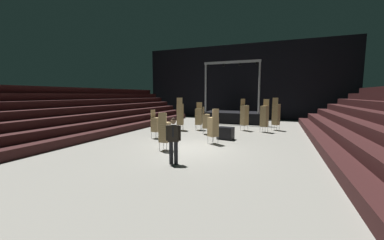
{
  "coord_description": "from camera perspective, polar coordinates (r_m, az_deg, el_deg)",
  "views": [
    {
      "loc": [
        4.03,
        -9.83,
        2.61
      ],
      "look_at": [
        0.16,
        0.01,
        1.4
      ],
      "focal_mm": 20.82,
      "sensor_mm": 36.0,
      "label": 1
    }
  ],
  "objects": [
    {
      "name": "bleacher_bank_left",
      "position": [
        16.49,
        -27.38,
        2.2
      ],
      "size": [
        5.25,
        24.0,
        3.15
      ],
      "rotation": [
        0.0,
        0.0,
        1.57
      ],
      "color": "black",
      "rests_on": "ground_plane"
    },
    {
      "name": "stage_riser",
      "position": [
        21.55,
        10.6,
        1.02
      ],
      "size": [
        5.25,
        3.31,
        5.52
      ],
      "color": "black",
      "rests_on": "ground_plane"
    },
    {
      "name": "man_with_tie",
      "position": [
        8.34,
        -4.79,
        -4.61
      ],
      "size": [
        0.57,
        0.35,
        1.76
      ],
      "rotation": [
        0.0,
        0.0,
        3.47
      ],
      "color": "black",
      "rests_on": "ground_plane"
    },
    {
      "name": "chair_stack_front_left",
      "position": [
        17.36,
        20.72,
        1.42
      ],
      "size": [
        0.59,
        0.59,
        2.39
      ],
      "rotation": [
        0.0,
        0.0,
        5.83
      ],
      "color": "#B2B5BA",
      "rests_on": "ground_plane"
    },
    {
      "name": "chair_stack_front_right",
      "position": [
        10.45,
        -7.02,
        -2.94
      ],
      "size": [
        0.44,
        0.44,
        1.79
      ],
      "rotation": [
        0.0,
        0.0,
        6.28
      ],
      "color": "#B2B5BA",
      "rests_on": "ground_plane"
    },
    {
      "name": "chair_stack_rear_centre",
      "position": [
        11.8,
        5.44,
        -1.62
      ],
      "size": [
        0.61,
        0.61,
        1.88
      ],
      "rotation": [
        0.0,
        0.0,
        0.98
      ],
      "color": "#B2B5BA",
      "rests_on": "ground_plane"
    },
    {
      "name": "chair_stack_mid_right",
      "position": [
        13.47,
        -9.29,
        -1.03
      ],
      "size": [
        0.48,
        0.48,
        1.71
      ],
      "rotation": [
        0.0,
        0.0,
        4.61
      ],
      "color": "#B2B5BA",
      "rests_on": "ground_plane"
    },
    {
      "name": "equipment_road_case",
      "position": [
        13.2,
        8.6,
        -3.36
      ],
      "size": [
        0.98,
        0.72,
        0.72
      ],
      "primitive_type": "cube",
      "rotation": [
        0.0,
        0.0,
        -0.14
      ],
      "color": "black",
      "rests_on": "ground_plane"
    },
    {
      "name": "chair_stack_rear_right",
      "position": [
        16.55,
        13.28,
        1.3
      ],
      "size": [
        0.61,
        0.61,
        2.31
      ],
      "rotation": [
        0.0,
        0.0,
        4.08
      ],
      "color": "#B2B5BA",
      "rests_on": "ground_plane"
    },
    {
      "name": "arena_end_wall",
      "position": [
        25.19,
        12.4,
        9.53
      ],
      "size": [
        22.0,
        0.3,
        8.0
      ],
      "primitive_type": "cube",
      "color": "black",
      "rests_on": "ground_plane"
    },
    {
      "name": "chair_stack_rear_left",
      "position": [
        16.31,
        -3.05,
        1.53
      ],
      "size": [
        0.53,
        0.53,
        2.39
      ],
      "rotation": [
        0.0,
        0.0,
        0.22
      ],
      "color": "#B2B5BA",
      "rests_on": "ground_plane"
    },
    {
      "name": "chair_stack_mid_left",
      "position": [
        14.68,
        3.63,
        -0.18
      ],
      "size": [
        0.51,
        0.51,
        1.79
      ],
      "rotation": [
        0.0,
        0.0,
        4.88
      ],
      "color": "#B2B5BA",
      "rests_on": "ground_plane"
    },
    {
      "name": "chair_stack_mid_centre",
      "position": [
        16.22,
        18.06,
        1.05
      ],
      "size": [
        0.58,
        0.58,
        2.31
      ],
      "rotation": [
        0.0,
        0.0,
        2.71
      ],
      "color": "#B2B5BA",
      "rests_on": "ground_plane"
    },
    {
      "name": "ground_plane",
      "position": [
        10.95,
        -0.8,
        -7.53
      ],
      "size": [
        22.0,
        30.0,
        0.1
      ],
      "primitive_type": "cube",
      "color": "gray"
    },
    {
      "name": "chair_stack_aisle_left",
      "position": [
        16.39,
        1.71,
        0.97
      ],
      "size": [
        0.48,
        0.48,
        2.05
      ],
      "rotation": [
        0.0,
        0.0,
        3.24
      ],
      "color": "#B2B5BA",
      "rests_on": "ground_plane"
    }
  ]
}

